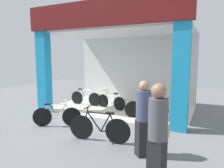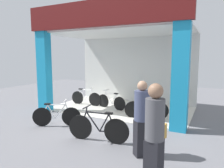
# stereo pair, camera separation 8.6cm
# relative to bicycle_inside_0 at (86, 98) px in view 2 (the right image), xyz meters

# --- Properties ---
(ground_plane) EXTENTS (19.41, 19.41, 0.00)m
(ground_plane) POSITION_rel_bicycle_inside_0_xyz_m (1.67, -1.52, -0.34)
(ground_plane) COLOR slate
(ground_plane) RESTS_ON ground
(shop_facade) EXTENTS (5.91, 3.60, 4.02)m
(shop_facade) POSITION_rel_bicycle_inside_0_xyz_m (1.67, 0.12, 1.80)
(shop_facade) COLOR beige
(shop_facade) RESTS_ON ground
(bicycle_inside_0) EXTENTS (1.54, 0.42, 0.85)m
(bicycle_inside_0) POSITION_rel_bicycle_inside_0_xyz_m (0.00, 0.00, 0.00)
(bicycle_inside_0) COLOR black
(bicycle_inside_0) RESTS_ON ground
(bicycle_inside_1) EXTENTS (1.49, 0.53, 0.85)m
(bicycle_inside_1) POSITION_rel_bicycle_inside_0_xyz_m (3.06, -0.77, 0.00)
(bicycle_inside_1) COLOR black
(bicycle_inside_1) RESTS_ON ground
(bicycle_inside_2) EXTENTS (1.43, 0.44, 0.80)m
(bicycle_inside_2) POSITION_rel_bicycle_inside_0_xyz_m (1.34, -0.11, -0.02)
(bicycle_inside_2) COLOR black
(bicycle_inside_2) RESTS_ON ground
(bicycle_parked_0) EXTENTS (1.35, 0.76, 0.83)m
(bicycle_parked_0) POSITION_rel_bicycle_inside_0_xyz_m (0.76, -2.80, -0.01)
(bicycle_parked_0) COLOR black
(bicycle_parked_0) RESTS_ON ground
(bicycle_parked_1) EXTENTS (1.65, 0.46, 0.91)m
(bicycle_parked_1) POSITION_rel_bicycle_inside_0_xyz_m (2.56, -3.27, 0.03)
(bicycle_parked_1) COLOR black
(bicycle_parked_1) RESTS_ON ground
(pedestrian_1) EXTENTS (0.56, 0.55, 1.68)m
(pedestrian_1) POSITION_rel_bicycle_inside_0_xyz_m (3.81, -3.50, 0.52)
(pedestrian_1) COLOR black
(pedestrian_1) RESTS_ON ground
(pedestrian_2) EXTENTS (0.35, 0.55, 1.78)m
(pedestrian_2) POSITION_rel_bicycle_inside_0_xyz_m (4.38, -4.60, 0.58)
(pedestrian_2) COLOR black
(pedestrian_2) RESTS_ON ground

